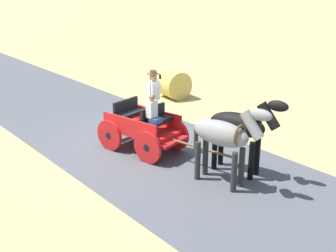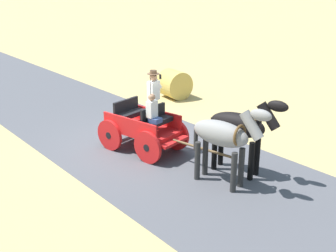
{
  "view_description": "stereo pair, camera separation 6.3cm",
  "coord_description": "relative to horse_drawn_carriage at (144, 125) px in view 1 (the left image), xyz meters",
  "views": [
    {
      "loc": [
        7.36,
        10.21,
        5.15
      ],
      "look_at": [
        0.11,
        1.7,
        1.1
      ],
      "focal_mm": 45.49,
      "sensor_mm": 36.0,
      "label": 1
    },
    {
      "loc": [
        7.31,
        10.25,
        5.15
      ],
      "look_at": [
        0.11,
        1.7,
        1.1
      ],
      "focal_mm": 45.49,
      "sensor_mm": 36.0,
      "label": 2
    }
  ],
  "objects": [
    {
      "name": "horse_off_side",
      "position": [
        -0.17,
        3.05,
        0.51
      ],
      "size": [
        0.84,
        2.15,
        2.21
      ],
      "color": "gray",
      "rests_on": "ground"
    },
    {
      "name": "horse_drawn_carriage",
      "position": [
        0.0,
        0.0,
        0.0
      ],
      "size": [
        1.85,
        4.51,
        2.5
      ],
      "color": "red",
      "rests_on": "ground"
    },
    {
      "name": "horse_near_side",
      "position": [
        -0.99,
        2.89,
        0.51
      ],
      "size": [
        0.92,
        2.14,
        2.21
      ],
      "color": "black",
      "rests_on": "ground"
    },
    {
      "name": "ground_plane",
      "position": [
        -0.1,
        -0.58,
        -0.82
      ],
      "size": [
        200.0,
        200.0,
        0.0
      ],
      "primitive_type": "plane",
      "color": "tan"
    },
    {
      "name": "hay_bale",
      "position": [
        -4.5,
        -3.83,
        -0.22
      ],
      "size": [
        1.33,
        1.25,
        1.2
      ],
      "primitive_type": "cylinder",
      "rotation": [
        0.0,
        1.57,
        1.44
      ],
      "color": "gold",
      "rests_on": "ground"
    },
    {
      "name": "road_surface",
      "position": [
        -0.1,
        -0.58,
        -0.81
      ],
      "size": [
        5.34,
        160.0,
        0.01
      ],
      "primitive_type": "cube",
      "color": "#4C4C51",
      "rests_on": "ground"
    }
  ]
}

